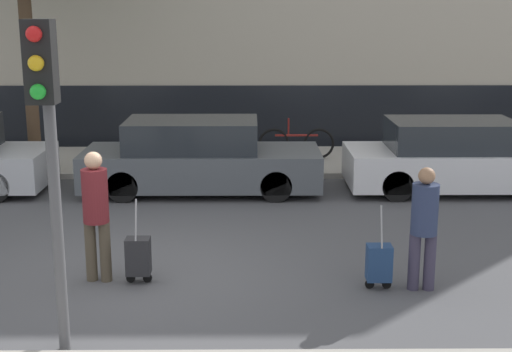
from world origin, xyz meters
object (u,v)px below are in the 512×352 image
at_px(traffic_light, 47,122).
at_px(parked_bicycle, 296,143).
at_px(parked_car_1, 199,158).
at_px(trolley_left, 138,256).
at_px(pedestrian_left, 96,208).
at_px(pedestrian_right, 424,222).
at_px(trolley_right, 379,263).
at_px(parked_car_2, 457,158).

bearing_deg(traffic_light, parked_bicycle, 71.85).
distance_m(parked_car_1, trolley_left, 4.85).
bearing_deg(pedestrian_left, parked_car_1, -94.40).
relative_size(pedestrian_right, trolley_right, 1.44).
bearing_deg(trolley_left, pedestrian_left, 172.14).
bearing_deg(pedestrian_right, parked_car_1, 125.53).
distance_m(parked_car_2, pedestrian_right, 5.45).
relative_size(trolley_right, traffic_light, 0.33).
bearing_deg(parked_bicycle, parked_car_1, -129.56).
bearing_deg(pedestrian_right, trolley_right, -179.94).
xyz_separation_m(parked_car_1, parked_car_2, (5.11, 0.02, -0.01)).
relative_size(parked_car_2, pedestrian_left, 2.51).
xyz_separation_m(trolley_left, pedestrian_right, (3.71, -0.27, 0.55)).
bearing_deg(traffic_light, pedestrian_left, 91.06).
bearing_deg(parked_car_1, trolley_left, -95.69).
distance_m(pedestrian_left, parked_bicycle, 7.92).
relative_size(pedestrian_right, parked_bicycle, 0.92).
distance_m(parked_car_2, trolley_left, 7.40).
height_order(parked_car_2, pedestrian_left, pedestrian_left).
bearing_deg(trolley_right, parked_car_1, 117.92).
bearing_deg(trolley_left, traffic_light, -104.01).
distance_m(pedestrian_left, trolley_left, 0.85).
bearing_deg(trolley_left, trolley_right, -4.35).
bearing_deg(trolley_right, traffic_light, -153.99).
bearing_deg(trolley_right, pedestrian_right, -3.06).
distance_m(trolley_right, traffic_light, 4.60).
distance_m(parked_car_1, pedestrian_right, 6.03).
height_order(trolley_left, pedestrian_right, pedestrian_right).
bearing_deg(pedestrian_right, trolley_left, 178.96).
bearing_deg(trolley_left, parked_bicycle, 70.73).
bearing_deg(trolley_left, parked_car_2, 40.83).
distance_m(parked_car_1, traffic_light, 7.15).
bearing_deg(pedestrian_right, traffic_light, -154.23).
bearing_deg(traffic_light, trolley_left, 75.99).
relative_size(trolley_left, parked_bicycle, 0.65).
height_order(parked_car_1, trolley_left, parked_car_1).
distance_m(traffic_light, parked_bicycle, 10.06).
height_order(trolley_right, parked_bicycle, trolley_right).
height_order(pedestrian_right, traffic_light, traffic_light).
xyz_separation_m(pedestrian_right, parked_bicycle, (-1.14, 7.61, -0.43)).
xyz_separation_m(parked_car_1, pedestrian_right, (3.23, -5.09, 0.25)).
bearing_deg(parked_bicycle, trolley_left, -109.27).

